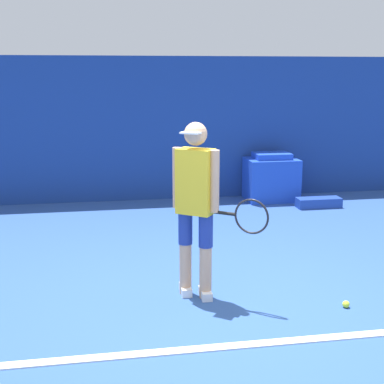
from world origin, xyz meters
name	(u,v)px	position (x,y,z in m)	size (l,w,h in m)	color
ground_plane	(227,311)	(0.00, 0.00, 0.00)	(24.00, 24.00, 0.00)	#2D5193
back_wall	(165,129)	(0.00, 4.62, 1.22)	(24.00, 0.10, 2.44)	navy
court_baseline	(246,345)	(0.00, -0.65, 0.01)	(21.60, 0.10, 0.01)	white
tennis_player	(197,202)	(-0.22, 0.40, 0.96)	(0.81, 0.63, 1.72)	tan
tennis_ball	(346,304)	(1.13, -0.11, 0.03)	(0.07, 0.07, 0.07)	#D1E533
covered_chair	(271,178)	(1.78, 4.20, 0.39)	(0.87, 0.65, 0.82)	blue
equipment_bag	(319,203)	(2.39, 3.55, 0.08)	(0.73, 0.25, 0.16)	#1E3D99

